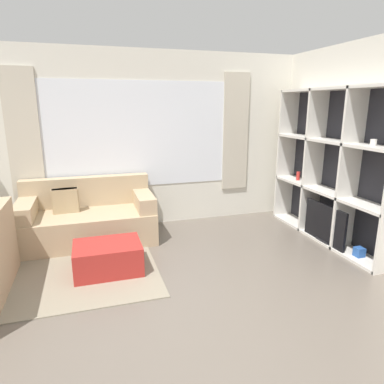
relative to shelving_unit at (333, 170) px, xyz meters
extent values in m
plane|color=#665B51|center=(-2.47, -1.67, -1.01)|extent=(16.00, 16.00, 0.00)
cube|color=silver|center=(-2.47, 1.43, 0.34)|extent=(6.42, 0.07, 2.70)
cube|color=white|center=(-2.47, 1.39, 0.44)|extent=(2.87, 0.01, 1.60)
cube|color=beige|center=(-4.08, 1.38, 0.44)|extent=(0.44, 0.03, 1.90)
cube|color=beige|center=(-0.87, 1.38, 0.44)|extent=(0.44, 0.03, 1.90)
cube|color=silver|center=(0.17, -0.14, 0.34)|extent=(0.07, 4.27, 2.70)
cube|color=gray|center=(-3.74, 0.03, -1.01)|extent=(2.38, 1.80, 0.01)
cube|color=#232328|center=(0.13, 0.01, 0.05)|extent=(0.02, 2.21, 2.12)
cube|color=silver|center=(-0.04, -0.36, 0.05)|extent=(0.35, 0.04, 2.12)
cube|color=silver|center=(-0.04, 0.38, 0.05)|extent=(0.35, 0.04, 2.12)
cube|color=silver|center=(-0.04, 1.12, 0.05)|extent=(0.35, 0.04, 2.12)
cube|color=silver|center=(-0.04, 0.01, -1.00)|extent=(0.35, 2.21, 0.04)
cube|color=silver|center=(-0.04, 0.01, -0.31)|extent=(0.35, 2.21, 0.04)
cube|color=silver|center=(-0.04, 0.01, 0.40)|extent=(0.35, 2.21, 0.04)
cube|color=silver|center=(-0.04, 0.01, 1.09)|extent=(0.35, 2.21, 0.04)
cube|color=black|center=(-0.17, -0.16, -0.71)|extent=(0.04, 0.82, 0.53)
cube|color=black|center=(-0.15, -0.16, -0.96)|extent=(0.10, 0.24, 0.03)
cylinder|color=red|center=(-0.05, 0.72, -0.22)|extent=(0.06, 0.06, 0.13)
cube|color=#2856A8|center=(-0.05, -0.70, -0.92)|extent=(0.11, 0.11, 0.12)
cylinder|color=white|center=(-0.05, -0.70, 0.46)|extent=(0.07, 0.07, 0.08)
cylinder|color=gold|center=(-0.05, 0.04, -0.92)|extent=(0.10, 0.10, 0.11)
cube|color=tan|center=(-3.30, 0.89, -0.80)|extent=(1.81, 0.90, 0.44)
cube|color=tan|center=(-3.30, 1.25, -0.36)|extent=(1.81, 0.18, 0.43)
cube|color=tan|center=(-4.08, 0.89, -0.47)|extent=(0.24, 0.84, 0.22)
cube|color=tan|center=(-2.51, 0.89, -0.47)|extent=(0.24, 0.84, 0.22)
cube|color=tan|center=(-3.59, 0.97, -0.41)|extent=(0.34, 0.13, 0.34)
cube|color=tan|center=(-3.58, 0.97, -0.41)|extent=(0.35, 0.16, 0.34)
cube|color=#A82823|center=(-3.11, -0.12, -0.84)|extent=(0.76, 0.56, 0.35)
camera|label=1|loc=(-3.24, -3.90, 0.89)|focal=32.00mm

